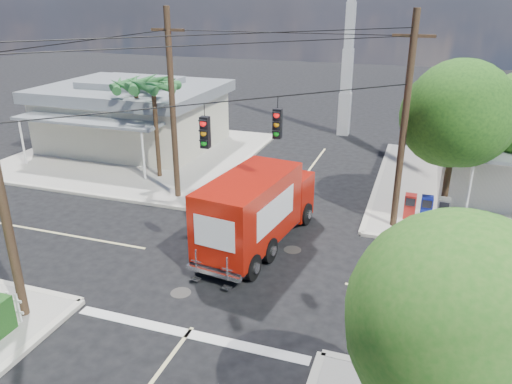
% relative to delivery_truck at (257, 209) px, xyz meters
% --- Properties ---
extents(ground, '(120.00, 120.00, 0.00)m').
position_rel_delivery_truck_xyz_m(ground, '(-0.12, -1.77, -1.58)').
color(ground, black).
rests_on(ground, ground).
extents(sidewalk_nw, '(14.12, 14.12, 0.14)m').
position_rel_delivery_truck_xyz_m(sidewalk_nw, '(-11.00, 9.11, -1.51)').
color(sidewalk_nw, '#A8A398').
rests_on(sidewalk_nw, ground).
extents(road_markings, '(32.00, 32.00, 0.01)m').
position_rel_delivery_truck_xyz_m(road_markings, '(-0.12, -3.24, -1.57)').
color(road_markings, beige).
rests_on(road_markings, ground).
extents(building_nw, '(10.80, 10.20, 4.30)m').
position_rel_delivery_truck_xyz_m(building_nw, '(-12.12, 10.69, 0.65)').
color(building_nw, beige).
rests_on(building_nw, sidewalk_nw).
extents(radio_tower, '(0.80, 0.80, 17.00)m').
position_rel_delivery_truck_xyz_m(radio_tower, '(0.38, 18.23, 4.07)').
color(radio_tower, silver).
rests_on(radio_tower, ground).
extents(tree_ne_front, '(4.21, 4.14, 6.66)m').
position_rel_delivery_truck_xyz_m(tree_ne_front, '(7.09, 4.99, 3.19)').
color(tree_ne_front, '#422D1C').
rests_on(tree_ne_front, sidewalk_ne).
extents(tree_se, '(3.67, 3.54, 5.62)m').
position_rel_delivery_truck_xyz_m(tree_se, '(6.89, -9.01, 2.47)').
color(tree_se, '#422D1C').
rests_on(tree_se, sidewalk_se).
extents(palm_nw_front, '(3.01, 3.08, 5.59)m').
position_rel_delivery_truck_xyz_m(palm_nw_front, '(-7.62, 5.73, 3.47)').
color(palm_nw_front, '#422D1C').
rests_on(palm_nw_front, sidewalk_nw).
extents(palm_nw_back, '(3.01, 3.08, 5.19)m').
position_rel_delivery_truck_xyz_m(palm_nw_back, '(-9.62, 7.23, 3.10)').
color(palm_nw_back, '#422D1C').
rests_on(palm_nw_back, sidewalk_nw).
extents(utility_poles, '(12.00, 10.68, 9.00)m').
position_rel_delivery_truck_xyz_m(utility_poles, '(-1.70, -0.17, 3.10)').
color(utility_poles, '#473321').
rests_on(utility_poles, ground).
extents(vending_boxes, '(1.90, 0.50, 1.10)m').
position_rel_delivery_truck_xyz_m(vending_boxes, '(6.38, 4.43, -0.89)').
color(vending_boxes, red).
rests_on(vending_boxes, sidewalk_ne).
extents(delivery_truck, '(3.13, 7.38, 3.10)m').
position_rel_delivery_truck_xyz_m(delivery_truck, '(0.00, 0.00, 0.00)').
color(delivery_truck, black).
rests_on(delivery_truck, ground).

